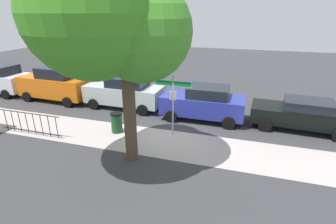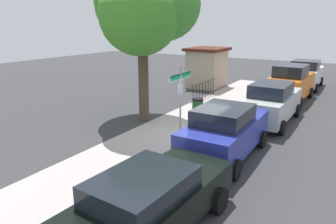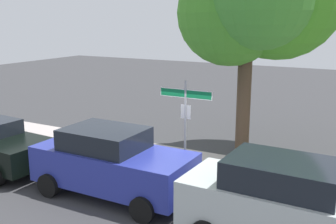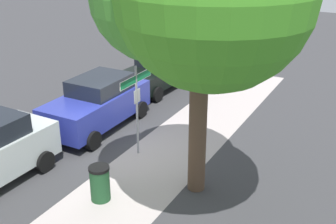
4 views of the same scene
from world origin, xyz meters
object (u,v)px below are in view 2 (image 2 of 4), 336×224
object	(u,v)px
street_sign	(181,88)
car_orange	(290,83)
car_silver	(271,103)
car_blue	(225,131)
car_white	(305,74)
shade_tree	(145,6)
trash_bin	(198,108)
utility_shed	(207,67)
car_black	(149,202)

from	to	relation	value
street_sign	car_orange	xyz separation A→B (m)	(8.58, -2.67, -0.94)
car_silver	car_orange	xyz separation A→B (m)	(4.80, 0.06, 0.12)
car_blue	car_white	bearing A→B (deg)	-2.06
shade_tree	car_orange	bearing A→B (deg)	-36.26
shade_tree	trash_bin	bearing A→B (deg)	-59.09
shade_tree	utility_shed	xyz separation A→B (m)	(8.69, 0.79, -3.79)
car_orange	car_white	size ratio (longest dim) A/B	1.09
street_sign	car_orange	world-z (taller)	street_sign
car_blue	car_silver	xyz separation A→B (m)	(4.80, -0.41, 0.03)
street_sign	trash_bin	size ratio (longest dim) A/B	2.95
car_silver	car_black	bearing A→B (deg)	179.80
utility_shed	car_black	bearing A→B (deg)	-159.74
street_sign	trash_bin	bearing A→B (deg)	10.65
street_sign	shade_tree	bearing A→B (deg)	61.86
trash_bin	car_orange	bearing A→B (deg)	-28.12
car_silver	car_white	bearing A→B (deg)	0.93
street_sign	car_silver	world-z (taller)	street_sign
shade_tree	car_blue	world-z (taller)	shade_tree
shade_tree	car_orange	distance (m)	9.83
car_white	utility_shed	size ratio (longest dim) A/B	1.45
street_sign	car_black	distance (m)	6.45
car_blue	trash_bin	world-z (taller)	car_blue
shade_tree	trash_bin	distance (m)	5.33
car_blue	car_black	bearing A→B (deg)	-178.35
car_black	trash_bin	xyz separation A→B (m)	(8.48, 2.97, -0.30)
shade_tree	car_orange	size ratio (longest dim) A/B	1.62
shade_tree	car_white	distance (m)	13.81
car_white	utility_shed	bearing A→B (deg)	118.51
shade_tree	car_silver	size ratio (longest dim) A/B	1.63
car_white	utility_shed	world-z (taller)	utility_shed
utility_shed	street_sign	bearing A→B (deg)	-161.38
car_orange	utility_shed	size ratio (longest dim) A/B	1.58
car_orange	trash_bin	distance (m)	6.74
car_black	trash_bin	world-z (taller)	car_black
street_sign	car_orange	size ratio (longest dim) A/B	0.62
street_sign	car_blue	distance (m)	2.76
shade_tree	utility_shed	world-z (taller)	shade_tree
street_sign	trash_bin	xyz separation A→B (m)	(2.65, 0.50, -1.52)
car_blue	utility_shed	bearing A→B (deg)	27.04
car_silver	car_white	distance (m)	9.60
street_sign	car_blue	world-z (taller)	street_sign
car_orange	trash_bin	size ratio (longest dim) A/B	4.78
shade_tree	trash_bin	world-z (taller)	shade_tree
street_sign	car_white	xyz separation A→B (m)	(13.38, -2.79, -1.02)
street_sign	car_silver	distance (m)	4.78
car_silver	utility_shed	world-z (taller)	utility_shed
street_sign	shade_tree	size ratio (longest dim) A/B	0.38
car_black	utility_shed	size ratio (longest dim) A/B	1.59
utility_shed	trash_bin	bearing A→B (deg)	-158.69
car_blue	car_white	size ratio (longest dim) A/B	1.00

